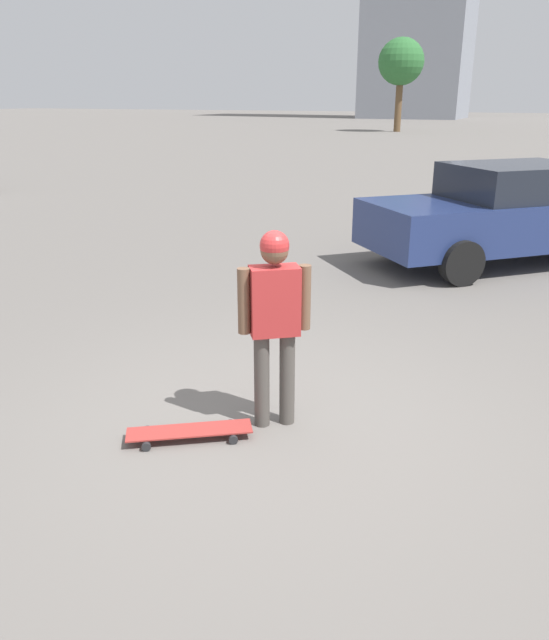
{
  "coord_description": "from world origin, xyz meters",
  "views": [
    {
      "loc": [
        -1.84,
        4.08,
        2.49
      ],
      "look_at": [
        0.0,
        0.0,
        0.89
      ],
      "focal_mm": 35.0,
      "sensor_mm": 36.0,
      "label": 1
    }
  ],
  "objects": [
    {
      "name": "person",
      "position": [
        0.0,
        0.0,
        0.97
      ],
      "size": [
        0.48,
        0.38,
        1.58
      ],
      "rotation": [
        0.0,
        0.0,
        -2.52
      ],
      "color": "#4C4742",
      "rests_on": "ground_plane"
    },
    {
      "name": "ground_plane",
      "position": [
        0.0,
        0.0,
        0.0
      ],
      "size": [
        220.0,
        220.0,
        0.0
      ],
      "primitive_type": "plane",
      "color": "slate"
    },
    {
      "name": "tree_distant",
      "position": [
        9.9,
        -44.43,
        4.83
      ],
      "size": [
        3.32,
        3.32,
        6.57
      ],
      "color": "brown",
      "rests_on": "ground_plane"
    },
    {
      "name": "skateboard",
      "position": [
        0.49,
        0.5,
        0.07
      ],
      "size": [
        0.92,
        0.7,
        0.08
      ],
      "rotation": [
        0.0,
        0.0,
        0.58
      ],
      "color": "#A5332D",
      "rests_on": "ground_plane"
    },
    {
      "name": "car_parked_near",
      "position": [
        -1.19,
        -6.25,
        0.79
      ],
      "size": [
        4.45,
        4.34,
        1.53
      ],
      "rotation": [
        0.0,
        0.0,
        0.76
      ],
      "color": "navy",
      "rests_on": "ground_plane"
    }
  ]
}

